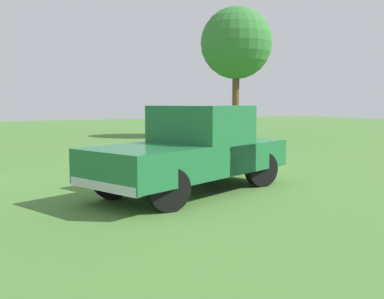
{
  "coord_description": "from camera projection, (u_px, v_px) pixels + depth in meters",
  "views": [
    {
      "loc": [
        5.06,
        8.65,
        1.86
      ],
      "look_at": [
        0.68,
        0.76,
        0.9
      ],
      "focal_mm": 41.01,
      "sensor_mm": 36.0,
      "label": 1
    }
  ],
  "objects": [
    {
      "name": "person_bystander",
      "position": [
        231.0,
        130.0,
        14.21
      ],
      "size": [
        0.44,
        0.44,
        1.75
      ],
      "rotation": [
        0.0,
        0.0,
        5.3
      ],
      "color": "navy",
      "rests_on": "ground_plane"
    },
    {
      "name": "tree_back_left",
      "position": [
        236.0,
        44.0,
        23.77
      ],
      "size": [
        3.88,
        3.88,
        7.04
      ],
      "color": "brown",
      "rests_on": "ground_plane"
    },
    {
      "name": "pickup_truck",
      "position": [
        196.0,
        148.0,
        9.17
      ],
      "size": [
        5.04,
        3.34,
        1.81
      ],
      "rotation": [
        0.0,
        0.0,
        0.36
      ],
      "color": "black",
      "rests_on": "ground_plane"
    },
    {
      "name": "ground_plane",
      "position": [
        202.0,
        184.0,
        10.16
      ],
      "size": [
        80.0,
        80.0,
        0.0
      ],
      "primitive_type": "plane",
      "color": "#477533"
    }
  ]
}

